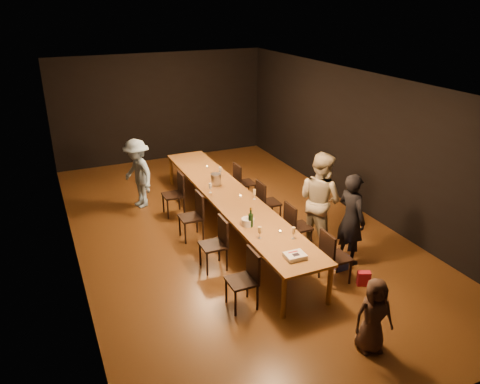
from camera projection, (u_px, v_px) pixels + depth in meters
name	position (u px, v px, depth m)	size (l,w,h in m)	color
ground	(231.00, 230.00, 9.55)	(10.00, 10.00, 0.00)	#422510
room_shell	(231.00, 131.00, 8.74)	(6.04, 10.04, 3.02)	black
table	(231.00, 198.00, 9.28)	(0.90, 6.00, 0.75)	brown
chair_right_0	(336.00, 257.00, 7.67)	(0.42, 0.42, 0.93)	black
chair_right_1	(298.00, 226.00, 8.68)	(0.42, 0.42, 0.93)	black
chair_right_2	(269.00, 202.00, 9.69)	(0.42, 0.42, 0.93)	black
chair_right_3	(245.00, 183.00, 10.70)	(0.42, 0.42, 0.93)	black
chair_left_0	(242.00, 280.00, 7.03)	(0.42, 0.42, 0.93)	black
chair_left_1	(213.00, 245.00, 8.04)	(0.42, 0.42, 0.93)	black
chair_left_2	(191.00, 217.00, 9.05)	(0.42, 0.42, 0.93)	black
chair_left_3	(173.00, 194.00, 10.06)	(0.42, 0.42, 0.93)	black
woman_birthday	(351.00, 219.00, 8.14)	(0.61, 0.40, 1.66)	black
woman_tan	(320.00, 200.00, 8.67)	(0.90, 0.70, 1.85)	tan
man_blue	(138.00, 174.00, 10.33)	(1.01, 0.58, 1.56)	#8FB7DE
child	(374.00, 316.00, 6.14)	(0.53, 0.34, 1.08)	#3E2B22
gift_bag_red	(364.00, 278.00, 7.69)	(0.21, 0.11, 0.25)	red
gift_bag_blue	(341.00, 262.00, 8.12)	(0.22, 0.15, 0.28)	#243BA0
birthday_cake	(295.00, 256.00, 7.07)	(0.32, 0.26, 0.07)	white
plate_stack	(248.00, 222.00, 8.07)	(0.22, 0.22, 0.12)	white
champagne_bottle	(251.00, 217.00, 7.97)	(0.09, 0.09, 0.36)	black
ice_bucket	(216.00, 179.00, 9.77)	(0.22, 0.22, 0.24)	#AFAFB4
wineglass_0	(260.00, 232.00, 7.62)	(0.06, 0.06, 0.21)	beige
wineglass_1	(293.00, 233.00, 7.60)	(0.06, 0.06, 0.21)	beige
wineglass_2	(251.00, 220.00, 8.03)	(0.06, 0.06, 0.21)	silver
wineglass_3	(254.00, 194.00, 9.08)	(0.06, 0.06, 0.21)	beige
wineglass_4	(210.00, 188.00, 9.38)	(0.06, 0.06, 0.21)	silver
wineglass_5	(220.00, 171.00, 10.25)	(0.06, 0.06, 0.21)	silver
tealight_near	(280.00, 232.00, 7.83)	(0.05, 0.05, 0.03)	#B2B7B2
tealight_mid	(240.00, 196.00, 9.21)	(0.05, 0.05, 0.03)	#B2B7B2
tealight_far	(207.00, 167.00, 10.79)	(0.05, 0.05, 0.03)	#B2B7B2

